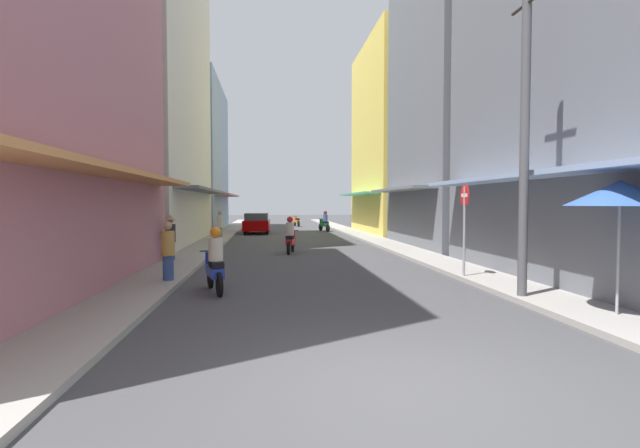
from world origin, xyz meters
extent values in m
plane|color=#424244|center=(0.00, 23.50, 0.00)|extent=(121.00, 121.00, 0.00)
cube|color=#9E9991|center=(-4.53, 23.50, 0.06)|extent=(1.54, 63.00, 0.12)
cube|color=#9E9991|center=(4.53, 23.50, 0.06)|extent=(1.54, 63.00, 0.12)
cube|color=#D88C4C|center=(-4.80, 5.95, 2.80)|extent=(1.10, 12.51, 0.12)
cube|color=silver|center=(-8.30, 20.51, 8.54)|extent=(6.00, 13.57, 17.08)
cube|color=slate|center=(-4.80, 20.51, 2.80)|extent=(1.10, 12.22, 0.12)
cube|color=#8CA5CC|center=(-8.30, 34.52, 5.85)|extent=(6.00, 12.64, 11.71)
cube|color=#B7727F|center=(-4.80, 34.52, 2.80)|extent=(1.10, 11.37, 0.12)
cube|color=#8CA5CC|center=(4.80, 5.58, 2.80)|extent=(1.10, 11.84, 0.12)
cube|color=slate|center=(8.30, 17.33, 6.76)|extent=(6.00, 8.82, 13.52)
cube|color=slate|center=(4.80, 17.33, 2.80)|extent=(1.10, 7.93, 0.12)
cube|color=#EFD159|center=(8.30, 28.30, 6.72)|extent=(6.00, 11.15, 13.44)
cube|color=#4CB28C|center=(4.80, 28.30, 2.80)|extent=(1.10, 10.03, 0.12)
cylinder|color=black|center=(2.49, 31.56, 0.28)|extent=(0.26, 0.55, 0.56)
cylinder|color=black|center=(2.91, 30.38, 0.28)|extent=(0.26, 0.55, 0.56)
cube|color=#197233|center=(2.72, 30.92, 0.50)|extent=(0.60, 1.04, 0.24)
cube|color=black|center=(2.78, 30.73, 0.70)|extent=(0.45, 0.62, 0.14)
cylinder|color=#197233|center=(2.54, 31.44, 0.70)|extent=(0.28, 0.28, 0.45)
cylinder|color=black|center=(2.54, 31.44, 0.95)|extent=(0.53, 0.21, 0.03)
cylinder|color=#334C8C|center=(2.77, 30.78, 1.05)|extent=(0.34, 0.34, 0.55)
sphere|color=maroon|center=(2.77, 30.78, 1.45)|extent=(0.26, 0.26, 0.26)
cylinder|color=black|center=(0.91, 39.46, 0.28)|extent=(0.20, 0.56, 0.56)
cylinder|color=black|center=(1.18, 38.24, 0.28)|extent=(0.20, 0.56, 0.56)
cube|color=orange|center=(1.06, 38.81, 0.50)|extent=(0.50, 1.04, 0.24)
cube|color=black|center=(1.10, 38.61, 0.70)|extent=(0.40, 0.61, 0.14)
cylinder|color=orange|center=(0.93, 39.34, 0.70)|extent=(0.28, 0.28, 0.45)
cylinder|color=black|center=(0.93, 39.34, 0.95)|extent=(0.54, 0.15, 0.03)
cylinder|color=black|center=(-2.94, 6.91, 0.28)|extent=(0.23, 0.56, 0.56)
cylinder|color=black|center=(-2.60, 5.71, 0.28)|extent=(0.23, 0.56, 0.56)
cube|color=#1E38B7|center=(-2.75, 6.26, 0.50)|extent=(0.55, 1.04, 0.24)
cube|color=black|center=(-2.70, 6.07, 0.70)|extent=(0.42, 0.62, 0.14)
cylinder|color=#1E38B7|center=(-2.91, 6.79, 0.70)|extent=(0.28, 0.28, 0.45)
cylinder|color=black|center=(-2.91, 6.79, 0.95)|extent=(0.54, 0.18, 0.03)
cylinder|color=beige|center=(-2.71, 6.12, 1.05)|extent=(0.34, 0.34, 0.55)
sphere|color=orange|center=(-2.71, 6.12, 1.45)|extent=(0.26, 0.26, 0.26)
cylinder|color=black|center=(-0.44, 15.74, 0.28)|extent=(0.18, 0.57, 0.56)
cylinder|color=black|center=(-0.67, 14.51, 0.28)|extent=(0.18, 0.57, 0.56)
cube|color=red|center=(-0.56, 15.08, 0.50)|extent=(0.46, 1.03, 0.24)
cube|color=black|center=(-0.60, 14.88, 0.70)|extent=(0.38, 0.60, 0.14)
cylinder|color=red|center=(-0.46, 15.62, 0.70)|extent=(0.28, 0.28, 0.45)
cylinder|color=black|center=(-0.46, 15.62, 0.95)|extent=(0.55, 0.13, 0.03)
cylinder|color=beige|center=(-0.59, 14.93, 1.05)|extent=(0.34, 0.34, 0.55)
sphere|color=red|center=(-0.59, 14.93, 1.45)|extent=(0.26, 0.26, 0.26)
cube|color=#8C0000|center=(-2.33, 28.94, 0.60)|extent=(1.87, 4.15, 0.70)
cube|color=#333D47|center=(-2.33, 28.79, 1.15)|extent=(1.66, 2.14, 0.60)
cylinder|color=black|center=(-3.04, 30.21, 0.32)|extent=(0.20, 0.64, 0.64)
cylinder|color=black|center=(-1.55, 30.16, 0.32)|extent=(0.20, 0.64, 0.64)
cylinder|color=black|center=(-3.11, 27.71, 0.32)|extent=(0.20, 0.64, 0.64)
cylinder|color=black|center=(-1.62, 27.67, 0.32)|extent=(0.20, 0.64, 0.64)
cylinder|color=#334C8C|center=(-4.94, 12.14, 0.38)|extent=(0.28, 0.28, 0.76)
cylinder|color=#262628|center=(-4.94, 12.14, 1.08)|extent=(0.34, 0.34, 0.64)
sphere|color=tan|center=(-4.94, 12.14, 1.54)|extent=(0.22, 0.22, 0.22)
cone|color=#D1B77A|center=(-4.94, 12.14, 1.64)|extent=(0.44, 0.44, 0.16)
cylinder|color=#598C59|center=(-4.19, 21.79, 0.39)|extent=(0.28, 0.28, 0.78)
cylinder|color=beige|center=(-4.19, 21.79, 1.12)|extent=(0.34, 0.34, 0.66)
sphere|color=tan|center=(-4.19, 21.79, 1.59)|extent=(0.22, 0.22, 0.22)
cylinder|color=#334C8C|center=(-4.10, 7.53, 0.38)|extent=(0.28, 0.28, 0.76)
cylinder|color=#BF8C3F|center=(-4.10, 7.53, 1.08)|extent=(0.34, 0.34, 0.64)
sphere|color=tan|center=(-4.10, 7.53, 1.55)|extent=(0.22, 0.22, 0.22)
cylinder|color=#99999E|center=(4.78, 2.66, 1.18)|extent=(0.05, 0.05, 2.36)
cone|color=#335999|center=(4.78, 2.66, 2.31)|extent=(1.85, 1.85, 0.45)
cylinder|color=#4C4C4F|center=(4.01, 4.53, 3.49)|extent=(0.20, 0.20, 6.97)
cylinder|color=#3F382D|center=(4.01, 4.53, 6.37)|extent=(0.08, 1.20, 0.08)
cylinder|color=gray|center=(3.91, 7.44, 1.30)|extent=(0.07, 0.07, 2.60)
cylinder|color=red|center=(3.91, 7.44, 2.35)|extent=(0.02, 0.60, 0.60)
cube|color=white|center=(3.91, 7.44, 2.35)|extent=(0.03, 0.40, 0.10)
camera|label=1|loc=(-1.46, -5.33, 2.13)|focal=27.00mm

